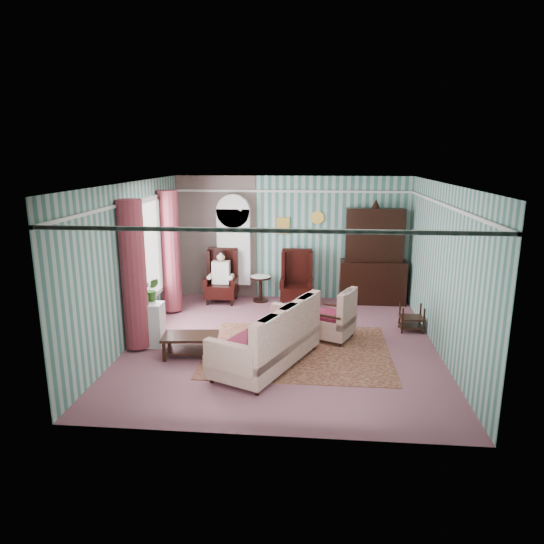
# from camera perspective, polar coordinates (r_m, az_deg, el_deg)

# --- Properties ---
(floor) EXTENTS (6.00, 6.00, 0.00)m
(floor) POSITION_cam_1_polar(r_m,az_deg,el_deg) (8.98, 1.21, -8.43)
(floor) COLOR #854D56
(floor) RESTS_ON ground
(room_shell) EXTENTS (5.53, 6.02, 2.91)m
(room_shell) POSITION_cam_1_polar(r_m,az_deg,el_deg) (8.67, -2.72, 4.56)
(room_shell) COLOR #3C6E66
(room_shell) RESTS_ON ground
(bookcase) EXTENTS (0.80, 0.28, 2.24)m
(bookcase) POSITION_cam_1_polar(r_m,az_deg,el_deg) (11.53, -4.46, 2.34)
(bookcase) COLOR silver
(bookcase) RESTS_ON floor
(dresser_hutch) EXTENTS (1.50, 0.56, 2.36)m
(dresser_hutch) POSITION_cam_1_polar(r_m,az_deg,el_deg) (11.31, 11.89, 2.18)
(dresser_hutch) COLOR black
(dresser_hutch) RESTS_ON floor
(wingback_left) EXTENTS (0.76, 0.80, 1.25)m
(wingback_left) POSITION_cam_1_polar(r_m,az_deg,el_deg) (11.31, -6.00, -0.50)
(wingback_left) COLOR black
(wingback_left) RESTS_ON floor
(wingback_right) EXTENTS (0.76, 0.80, 1.25)m
(wingback_right) POSITION_cam_1_polar(r_m,az_deg,el_deg) (11.10, 2.90, -0.70)
(wingback_right) COLOR black
(wingback_right) RESTS_ON floor
(seated_woman) EXTENTS (0.44, 0.40, 1.18)m
(seated_woman) POSITION_cam_1_polar(r_m,az_deg,el_deg) (11.31, -5.99, -0.67)
(seated_woman) COLOR beige
(seated_woman) RESTS_ON floor
(round_side_table) EXTENTS (0.50, 0.50, 0.60)m
(round_side_table) POSITION_cam_1_polar(r_m,az_deg,el_deg) (11.40, -1.36, -2.00)
(round_side_table) COLOR black
(round_side_table) RESTS_ON floor
(nest_table) EXTENTS (0.45, 0.38, 0.54)m
(nest_table) POSITION_cam_1_polar(r_m,az_deg,el_deg) (9.89, 16.09, -5.19)
(nest_table) COLOR black
(nest_table) RESTS_ON floor
(plant_stand) EXTENTS (0.55, 0.35, 0.80)m
(plant_stand) POSITION_cam_1_polar(r_m,az_deg,el_deg) (9.04, -14.36, -6.01)
(plant_stand) COLOR silver
(plant_stand) RESTS_ON floor
(rug) EXTENTS (3.20, 2.60, 0.01)m
(rug) POSITION_cam_1_polar(r_m,az_deg,el_deg) (8.68, 3.07, -9.19)
(rug) COLOR #451717
(rug) RESTS_ON floor
(sofa) EXTENTS (1.91, 2.44, 0.96)m
(sofa) POSITION_cam_1_polar(r_m,az_deg,el_deg) (7.95, -0.70, -7.68)
(sofa) COLOR beige
(sofa) RESTS_ON floor
(floral_armchair) EXTENTS (1.10, 1.08, 0.88)m
(floral_armchair) POSITION_cam_1_polar(r_m,az_deg,el_deg) (9.13, 7.02, -5.21)
(floral_armchair) COLOR beige
(floral_armchair) RESTS_ON floor
(coffee_table) EXTENTS (0.98, 0.62, 0.39)m
(coffee_table) POSITION_cam_1_polar(r_m,az_deg,el_deg) (8.49, -9.55, -8.54)
(coffee_table) COLOR black
(coffee_table) RESTS_ON floor
(potted_plant_a) EXTENTS (0.48, 0.45, 0.42)m
(potted_plant_a) POSITION_cam_1_polar(r_m,az_deg,el_deg) (8.77, -15.47, -2.49)
(potted_plant_a) COLOR #174A19
(potted_plant_a) RESTS_ON plant_stand
(potted_plant_b) EXTENTS (0.29, 0.26, 0.43)m
(potted_plant_b) POSITION_cam_1_polar(r_m,az_deg,el_deg) (8.96, -13.89, -2.03)
(potted_plant_b) COLOR #1F561B
(potted_plant_b) RESTS_ON plant_stand
(potted_plant_c) EXTENTS (0.27, 0.27, 0.37)m
(potted_plant_c) POSITION_cam_1_polar(r_m,az_deg,el_deg) (8.97, -14.80, -2.27)
(potted_plant_c) COLOR #244D18
(potted_plant_c) RESTS_ON plant_stand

